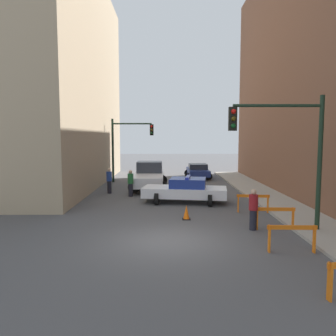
{
  "coord_description": "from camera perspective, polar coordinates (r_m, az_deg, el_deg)",
  "views": [
    {
      "loc": [
        -0.06,
        -11.48,
        3.74
      ],
      "look_at": [
        0.09,
        8.93,
        1.79
      ],
      "focal_mm": 35.0,
      "sensor_mm": 36.0,
      "label": 1
    }
  ],
  "objects": [
    {
      "name": "ground_plane",
      "position": [
        12.08,
        -0.12,
        -12.58
      ],
      "size": [
        120.0,
        120.0,
        0.0
      ],
      "primitive_type": "plane",
      "color": "#4C4C4F"
    },
    {
      "name": "building_corner_left",
      "position": [
        28.46,
        -25.99,
        13.53
      ],
      "size": [
        14.0,
        20.0,
        16.0
      ],
      "color": "tan",
      "rests_on": "ground_plane"
    },
    {
      "name": "traffic_light_near",
      "position": [
        13.44,
        20.52,
        4.22
      ],
      "size": [
        3.64,
        0.35,
        5.2
      ],
      "color": "black",
      "rests_on": "sidewalk_right"
    },
    {
      "name": "traffic_light_far",
      "position": [
        27.09,
        -7.31,
        4.7
      ],
      "size": [
        3.44,
        0.35,
        5.2
      ],
      "color": "black",
      "rests_on": "ground_plane"
    },
    {
      "name": "police_car",
      "position": [
        18.68,
        3.05,
        -3.84
      ],
      "size": [
        4.93,
        2.82,
        1.52
      ],
      "rotation": [
        0.0,
        0.0,
        1.42
      ],
      "color": "white",
      "rests_on": "ground_plane"
    },
    {
      "name": "white_truck",
      "position": [
        23.69,
        -3.3,
        -1.42
      ],
      "size": [
        2.65,
        5.4,
        1.9
      ],
      "rotation": [
        0.0,
        0.0,
        0.0
      ],
      "color": "silver",
      "rests_on": "ground_plane"
    },
    {
      "name": "parked_car_near",
      "position": [
        29.74,
        5.2,
        -0.47
      ],
      "size": [
        2.29,
        4.31,
        1.31
      ],
      "rotation": [
        0.0,
        0.0,
        0.0
      ],
      "color": "navy",
      "rests_on": "ground_plane"
    },
    {
      "name": "pedestrian_crossing",
      "position": [
        20.64,
        -6.54,
        -2.59
      ],
      "size": [
        0.38,
        0.38,
        1.66
      ],
      "rotation": [
        0.0,
        0.0,
        1.51
      ],
      "color": "black",
      "rests_on": "ground_plane"
    },
    {
      "name": "pedestrian_corner",
      "position": [
        22.01,
        -10.2,
        -2.14
      ],
      "size": [
        0.47,
        0.47,
        1.66
      ],
      "rotation": [
        0.0,
        0.0,
        5.11
      ],
      "color": "black",
      "rests_on": "ground_plane"
    },
    {
      "name": "pedestrian_sidewalk",
      "position": [
        13.64,
        14.63,
        -6.91
      ],
      "size": [
        0.48,
        0.48,
        1.66
      ],
      "rotation": [
        0.0,
        0.0,
        0.44
      ],
      "color": "black",
      "rests_on": "ground_plane"
    },
    {
      "name": "barrier_mid",
      "position": [
        11.49,
        20.77,
        -10.68
      ],
      "size": [
        1.6,
        0.22,
        0.9
      ],
      "rotation": [
        0.0,
        0.0,
        -0.04
      ],
      "color": "orange",
      "rests_on": "ground_plane"
    },
    {
      "name": "barrier_back",
      "position": [
        14.03,
        18.15,
        -7.69
      ],
      "size": [
        1.6,
        0.21,
        0.9
      ],
      "rotation": [
        0.0,
        0.0,
        -0.03
      ],
      "color": "orange",
      "rests_on": "ground_plane"
    },
    {
      "name": "barrier_corner",
      "position": [
        16.77,
        14.59,
        -5.45
      ],
      "size": [
        1.6,
        0.3,
        0.9
      ],
      "rotation": [
        0.0,
        0.0,
        -0.09
      ],
      "color": "orange",
      "rests_on": "ground_plane"
    },
    {
      "name": "traffic_cone",
      "position": [
        14.99,
        3.21,
        -7.75
      ],
      "size": [
        0.36,
        0.36,
        0.66
      ],
      "color": "black",
      "rests_on": "ground_plane"
    }
  ]
}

